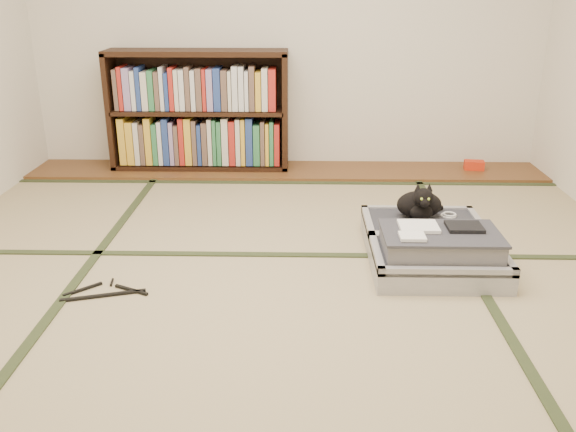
{
  "coord_description": "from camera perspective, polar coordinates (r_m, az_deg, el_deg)",
  "views": [
    {
      "loc": [
        0.12,
        -2.64,
        1.38
      ],
      "look_at": [
        0.05,
        0.35,
        0.25
      ],
      "focal_mm": 38.0,
      "sensor_mm": 36.0,
      "label": 1
    }
  ],
  "objects": [
    {
      "name": "tatami_borders",
      "position": [
        3.42,
        -0.78,
        -2.99
      ],
      "size": [
        4.0,
        4.5,
        0.01
      ],
      "color": "#2D381E",
      "rests_on": "ground"
    },
    {
      "name": "floor",
      "position": [
        2.98,
        -1.12,
        -6.89
      ],
      "size": [
        4.5,
        4.5,
        0.0
      ],
      "primitive_type": "plane",
      "color": "tan",
      "rests_on": "ground"
    },
    {
      "name": "suitcase",
      "position": [
        3.33,
        13.29,
        -2.66
      ],
      "size": [
        0.66,
        0.88,
        0.26
      ],
      "color": "#A3A3A8",
      "rests_on": "floor"
    },
    {
      "name": "cat",
      "position": [
        3.55,
        12.26,
        1.06
      ],
      "size": [
        0.29,
        0.3,
        0.24
      ],
      "color": "black",
      "rests_on": "suitcase"
    },
    {
      "name": "bookcase",
      "position": [
        4.86,
        -8.31,
        9.52
      ],
      "size": [
        1.38,
        0.32,
        0.92
      ],
      "color": "black",
      "rests_on": "wood_strip"
    },
    {
      "name": "hanger",
      "position": [
        3.07,
        -16.72,
        -6.85
      ],
      "size": [
        0.4,
        0.24,
        0.01
      ],
      "color": "black",
      "rests_on": "floor"
    },
    {
      "name": "cable_coil",
      "position": [
        3.65,
        14.82,
        0.09
      ],
      "size": [
        0.09,
        0.09,
        0.02
      ],
      "color": "white",
      "rests_on": "suitcase"
    },
    {
      "name": "red_item",
      "position": [
        5.04,
        17.02,
        4.58
      ],
      "size": [
        0.16,
        0.11,
        0.07
      ],
      "primitive_type": "cube",
      "rotation": [
        0.0,
        0.0,
        -0.13
      ],
      "color": "red",
      "rests_on": "wood_strip"
    },
    {
      "name": "wood_strip",
      "position": [
        4.84,
        -0.15,
        4.29
      ],
      "size": [
        4.0,
        0.5,
        0.02
      ],
      "primitive_type": "cube",
      "color": "brown",
      "rests_on": "ground"
    }
  ]
}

